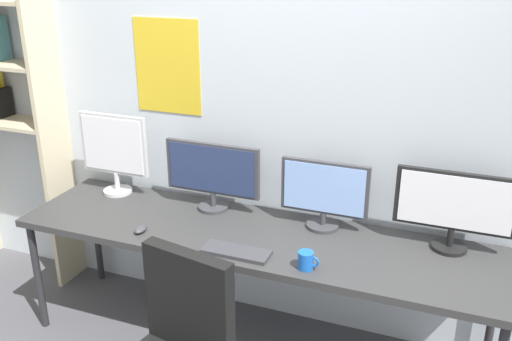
{
  "coord_description": "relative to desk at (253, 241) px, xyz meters",
  "views": [
    {
      "loc": [
        0.98,
        -1.89,
        2.16
      ],
      "look_at": [
        0.0,
        0.65,
        1.09
      ],
      "focal_mm": 38.98,
      "sensor_mm": 36.0,
      "label": 1
    }
  ],
  "objects": [
    {
      "name": "monitor_far_right",
      "position": [
        1.0,
        0.21,
        0.29
      ],
      "size": [
        0.59,
        0.18,
        0.42
      ],
      "color": "black",
      "rests_on": "desk"
    },
    {
      "name": "computer_mouse",
      "position": [
        -0.58,
        -0.2,
        0.06
      ],
      "size": [
        0.06,
        0.1,
        0.03
      ],
      "primitive_type": "ellipsoid",
      "color": "#38383D",
      "rests_on": "desk"
    },
    {
      "name": "coffee_mug",
      "position": [
        0.37,
        -0.24,
        0.09
      ],
      "size": [
        0.11,
        0.08,
        0.09
      ],
      "color": "blue",
      "rests_on": "desk"
    },
    {
      "name": "keyboard_main",
      "position": [
        0.0,
        -0.23,
        0.06
      ],
      "size": [
        0.35,
        0.13,
        0.02
      ],
      "primitive_type": "cube",
      "color": "#38383D",
      "rests_on": "desk"
    },
    {
      "name": "monitor_far_left",
      "position": [
        -1.0,
        0.21,
        0.33
      ],
      "size": [
        0.45,
        0.18,
        0.51
      ],
      "color": "silver",
      "rests_on": "desk"
    },
    {
      "name": "desk",
      "position": [
        0.0,
        0.0,
        0.0
      ],
      "size": [
        2.65,
        0.68,
        0.74
      ],
      "color": "#333333",
      "rests_on": "ground_plane"
    },
    {
      "name": "wall_back",
      "position": [
        -0.0,
        0.42,
        0.61
      ],
      "size": [
        5.05,
        0.11,
        2.6
      ],
      "color": "silver",
      "rests_on": "ground_plane"
    },
    {
      "name": "monitor_center_right",
      "position": [
        0.33,
        0.21,
        0.26
      ],
      "size": [
        0.48,
        0.18,
        0.39
      ],
      "color": "#38383D",
      "rests_on": "desk"
    },
    {
      "name": "monitor_center_left",
      "position": [
        -0.33,
        0.21,
        0.28
      ],
      "size": [
        0.58,
        0.18,
        0.41
      ],
      "color": "#38383D",
      "rests_on": "desk"
    }
  ]
}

